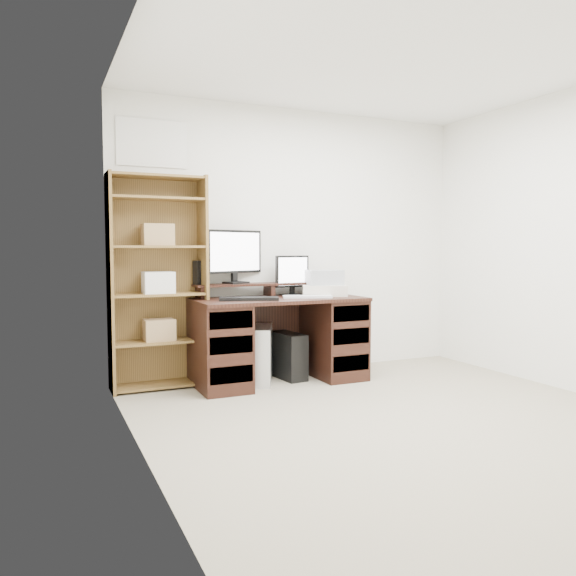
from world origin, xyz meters
TOP-DOWN VIEW (x-y plane):
  - room at (-0.00, 0.00)m, footprint 3.54×4.04m
  - desk at (-0.33, 1.64)m, footprint 1.50×0.70m
  - riser_shelf at (-0.33, 1.85)m, footprint 1.40×0.22m
  - monitor_wide at (-0.66, 1.89)m, footprint 0.58×0.25m
  - monitor_small at (-0.11, 1.82)m, footprint 0.34×0.14m
  - speaker at (-0.98, 1.89)m, footprint 0.10×0.10m
  - keyboard_black at (-0.65, 1.52)m, footprint 0.52×0.31m
  - keyboard_white at (-0.10, 1.53)m, footprint 0.45×0.27m
  - mouse at (0.26, 1.53)m, footprint 0.09×0.06m
  - printer at (0.14, 1.67)m, footprint 0.49×0.44m
  - basket at (0.14, 1.67)m, footprint 0.36×0.28m
  - tower_silver at (-0.51, 1.68)m, footprint 0.41×0.54m
  - tower_black at (-0.21, 1.71)m, footprint 0.22×0.43m
  - bookshelf at (-1.35, 1.86)m, footprint 0.80×0.30m

SIDE VIEW (x-z plane):
  - tower_black at x=-0.21m, z-range 0.00..0.42m
  - tower_silver at x=-0.51m, z-range 0.00..0.50m
  - desk at x=-0.33m, z-range 0.01..0.76m
  - keyboard_white at x=-0.10m, z-range 0.75..0.77m
  - keyboard_black at x=-0.65m, z-range 0.75..0.78m
  - mouse at x=0.26m, z-range 0.75..0.78m
  - printer at x=0.14m, z-range 0.75..0.85m
  - riser_shelf at x=-0.33m, z-range 0.78..0.90m
  - bookshelf at x=-1.35m, z-range 0.02..1.82m
  - basket at x=0.14m, z-range 0.85..0.99m
  - monitor_small at x=-0.11m, z-range 0.77..1.14m
  - speaker at x=-0.98m, z-range 0.87..1.08m
  - monitor_wide at x=-0.66m, z-range 0.90..1.38m
  - room at x=0.00m, z-range -0.02..2.52m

